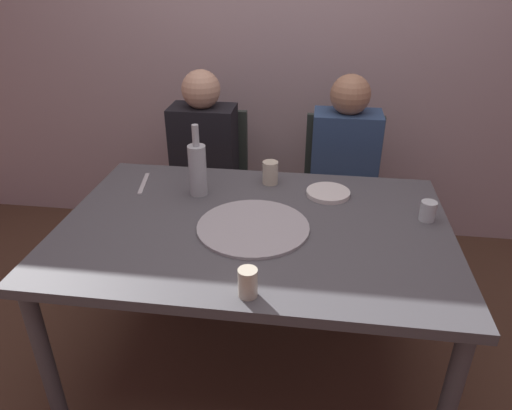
# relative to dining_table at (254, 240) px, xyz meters

# --- Properties ---
(ground_plane) EXTENTS (8.00, 8.00, 0.00)m
(ground_plane) POSITION_rel_dining_table_xyz_m (0.00, 0.00, -0.69)
(ground_plane) COLOR #513828
(back_wall) EXTENTS (6.00, 0.10, 2.60)m
(back_wall) POSITION_rel_dining_table_xyz_m (0.00, 1.37, 0.61)
(back_wall) COLOR #B29EA3
(back_wall) RESTS_ON ground_plane
(dining_table) EXTENTS (1.54, 1.04, 0.76)m
(dining_table) POSITION_rel_dining_table_xyz_m (0.00, 0.00, 0.00)
(dining_table) COLOR #4C4C51
(dining_table) RESTS_ON ground_plane
(pizza_tray) EXTENTS (0.44, 0.44, 0.01)m
(pizza_tray) POSITION_rel_dining_table_xyz_m (-0.00, -0.03, 0.08)
(pizza_tray) COLOR #ADADB2
(pizza_tray) RESTS_ON dining_table
(wine_bottle) EXTENTS (0.08, 0.08, 0.32)m
(wine_bottle) POSITION_rel_dining_table_xyz_m (-0.28, 0.23, 0.20)
(wine_bottle) COLOR #B2BCC1
(wine_bottle) RESTS_ON dining_table
(tumbler_near) EXTENTS (0.07, 0.07, 0.11)m
(tumbler_near) POSITION_rel_dining_table_xyz_m (0.02, 0.38, 0.13)
(tumbler_near) COLOR beige
(tumbler_near) RESTS_ON dining_table
(tumbler_far) EXTENTS (0.06, 0.06, 0.10)m
(tumbler_far) POSITION_rel_dining_table_xyz_m (0.04, -0.44, 0.12)
(tumbler_far) COLOR beige
(tumbler_far) RESTS_ON dining_table
(wine_glass) EXTENTS (0.06, 0.06, 0.08)m
(wine_glass) POSITION_rel_dining_table_xyz_m (0.68, 0.13, 0.11)
(wine_glass) COLOR silver
(wine_glass) RESTS_ON dining_table
(plate_stack) EXTENTS (0.19, 0.19, 0.02)m
(plate_stack) POSITION_rel_dining_table_xyz_m (0.29, 0.30, 0.08)
(plate_stack) COLOR white
(plate_stack) RESTS_ON dining_table
(table_knife) EXTENTS (0.06, 0.22, 0.01)m
(table_knife) POSITION_rel_dining_table_xyz_m (-0.56, 0.30, 0.08)
(table_knife) COLOR #B7B7BC
(table_knife) RESTS_ON dining_table
(chair_left) EXTENTS (0.44, 0.44, 0.90)m
(chair_left) POSITION_rel_dining_table_xyz_m (-0.41, 0.92, -0.17)
(chair_left) COLOR #2D3833
(chair_left) RESTS_ON ground_plane
(chair_right) EXTENTS (0.44, 0.44, 0.90)m
(chair_right) POSITION_rel_dining_table_xyz_m (0.38, 0.92, -0.17)
(chair_right) COLOR #2D3833
(chair_right) RESTS_ON ground_plane
(guest_in_sweater) EXTENTS (0.36, 0.56, 1.17)m
(guest_in_sweater) POSITION_rel_dining_table_xyz_m (-0.41, 0.77, -0.04)
(guest_in_sweater) COLOR black
(guest_in_sweater) RESTS_ON ground_plane
(guest_in_beanie) EXTENTS (0.36, 0.56, 1.17)m
(guest_in_beanie) POSITION_rel_dining_table_xyz_m (0.38, 0.77, -0.04)
(guest_in_beanie) COLOR navy
(guest_in_beanie) RESTS_ON ground_plane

